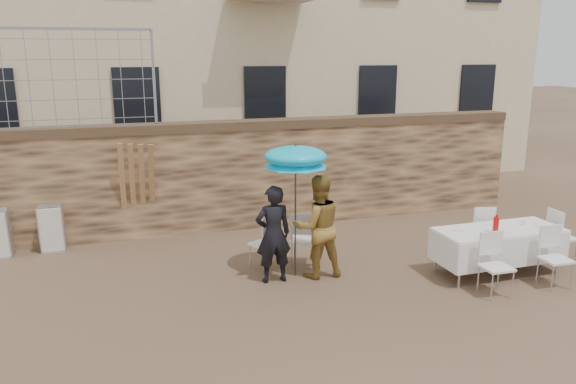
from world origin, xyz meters
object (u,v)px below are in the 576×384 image
object	(u,v)px
umbrella	(296,160)
couple_chair_left	(264,242)
soda_bottle	(496,225)
table_chair_back	(478,230)
woman_dress	(318,226)
couple_chair_right	(304,238)
table_chair_side	(562,236)
chair_stack_right	(52,226)
man_suit	(273,234)
table_chair_front_left	(497,266)
table_chair_front_right	(556,258)
banquet_table	(499,231)

from	to	relation	value
umbrella	couple_chair_left	world-z (taller)	umbrella
soda_bottle	table_chair_back	world-z (taller)	soda_bottle
woman_dress	couple_chair_right	bearing A→B (deg)	-84.35
table_chair_side	chair_stack_right	xyz separation A→B (m)	(-8.54, 3.35, -0.02)
umbrella	couple_chair_left	distance (m)	1.58
man_suit	table_chair_front_left	world-z (taller)	man_suit
woman_dress	couple_chair_left	xyz separation A→B (m)	(-0.75, 0.55, -0.37)
couple_chair_right	table_chair_front_left	world-z (taller)	same
chair_stack_right	woman_dress	bearing A→B (deg)	-31.98
woman_dress	table_chair_front_right	xyz separation A→B (m)	(3.39, -1.54, -0.37)
table_chair_front_left	chair_stack_right	xyz separation A→B (m)	(-6.54, 4.20, -0.02)
table_chair_front_right	table_chair_side	distance (m)	1.24
man_suit	chair_stack_right	bearing A→B (deg)	-37.82
umbrella	table_chair_front_left	distance (m)	3.44
table_chair_front_right	table_chair_side	bearing A→B (deg)	46.02
banquet_table	chair_stack_right	xyz separation A→B (m)	(-7.14, 3.45, -0.27)
banquet_table	soda_bottle	distance (m)	0.30
banquet_table	table_chair_front_left	size ratio (longest dim) A/B	2.19
table_chair_side	soda_bottle	bearing A→B (deg)	101.42
woman_dress	table_chair_side	distance (m)	4.36
couple_chair_left	chair_stack_right	xyz separation A→B (m)	(-3.50, 2.10, -0.02)
woman_dress	table_chair_front_right	size ratio (longest dim) A/B	1.77
man_suit	table_chair_back	bearing A→B (deg)	179.44
table_chair_back	chair_stack_right	bearing A→B (deg)	-9.54
table_chair_front_left	table_chair_side	bearing A→B (deg)	24.19
table_chair_front_right	banquet_table	bearing A→B (deg)	126.35
banquet_table	table_chair_side	size ratio (longest dim) A/B	2.19
banquet_table	table_chair_back	distance (m)	0.86
woman_dress	table_chair_back	size ratio (longest dim) A/B	1.77
chair_stack_right	table_chair_side	bearing A→B (deg)	-21.40
woman_dress	chair_stack_right	distance (m)	5.02
soda_bottle	couple_chair_right	bearing A→B (deg)	151.40
man_suit	table_chair_back	xyz separation A→B (m)	(3.84, 0.01, -0.31)
couple_chair_right	chair_stack_right	bearing A→B (deg)	-0.96
couple_chair_right	table_chair_front_left	xyz separation A→B (m)	(2.34, -2.09, 0.00)
table_chair_front_left	chair_stack_right	bearing A→B (deg)	148.47
table_chair_side	table_chair_front_left	bearing A→B (deg)	115.56
man_suit	woman_dress	size ratio (longest dim) A/B	0.93
woman_dress	table_chair_front_left	xyz separation A→B (m)	(2.29, -1.54, -0.37)
couple_chair_left	chair_stack_right	world-z (taller)	couple_chair_left
table_chair_back	table_chair_side	xyz separation A→B (m)	(1.20, -0.70, 0.00)
umbrella	couple_chair_right	xyz separation A→B (m)	(0.30, 0.45, -1.46)
chair_stack_right	table_chair_back	bearing A→B (deg)	-19.83
woman_dress	soda_bottle	xyz separation A→B (m)	(2.69, -0.94, 0.05)
soda_bottle	table_chair_side	world-z (taller)	soda_bottle
soda_bottle	table_chair_front_right	distance (m)	1.02
couple_chair_left	table_chair_back	bearing A→B (deg)	144.81
man_suit	couple_chair_right	size ratio (longest dim) A/B	1.65
couple_chair_right	table_chair_front_right	size ratio (longest dim) A/B	1.00
table_chair_front_left	chair_stack_right	world-z (taller)	table_chair_front_left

